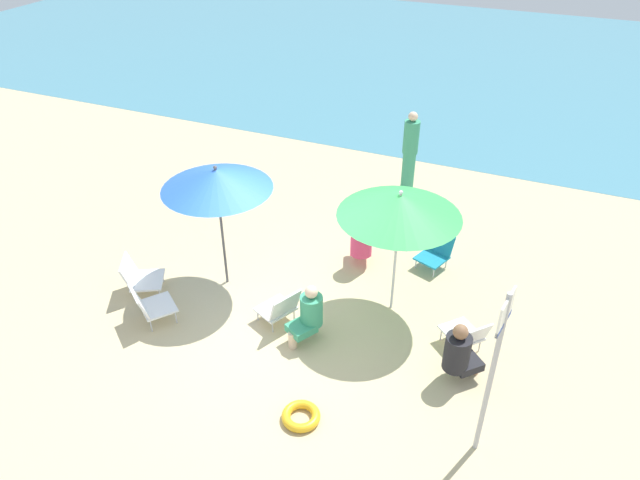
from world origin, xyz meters
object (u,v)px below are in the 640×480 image
at_px(beach_chair_b, 280,307).
at_px(person_a, 410,153).
at_px(umbrella_blue, 216,179).
at_px(beach_chair_e, 436,251).
at_px(beach_chair_c, 139,276).
at_px(beach_chair_d, 150,304).
at_px(umbrella_green, 400,205).
at_px(swim_ring, 301,416).
at_px(beach_chair_a, 467,334).
at_px(person_d, 361,241).
at_px(person_c, 308,314).
at_px(person_b, 460,353).
at_px(warning_sign, 496,356).

xyz_separation_m(beach_chair_b, person_a, (0.62, 4.59, 0.57)).
bearing_deg(umbrella_blue, beach_chair_e, 30.41).
bearing_deg(beach_chair_e, beach_chair_c, -37.95).
bearing_deg(beach_chair_d, beach_chair_e, -12.02).
bearing_deg(beach_chair_d, umbrella_blue, 14.82).
bearing_deg(umbrella_green, swim_ring, -99.02).
bearing_deg(beach_chair_a, beach_chair_d, 57.46).
bearing_deg(person_d, beach_chair_e, -87.86).
bearing_deg(beach_chair_a, person_c, 58.65).
relative_size(beach_chair_a, swim_ring, 1.55).
bearing_deg(person_c, beach_chair_c, -59.97).
height_order(umbrella_blue, person_a, umbrella_blue).
bearing_deg(person_a, beach_chair_a, 31.37).
height_order(umbrella_blue, swim_ring, umbrella_blue).
relative_size(beach_chair_e, person_b, 0.71).
distance_m(umbrella_green, beach_chair_d, 3.90).
height_order(beach_chair_e, warning_sign, warning_sign).
bearing_deg(umbrella_green, person_a, 102.31).
bearing_deg(person_d, beach_chair_d, 117.46).
relative_size(beach_chair_a, person_b, 0.79).
bearing_deg(beach_chair_d, person_b, -44.79).
distance_m(beach_chair_c, swim_ring, 3.63).
bearing_deg(warning_sign, person_c, 169.43).
relative_size(person_c, warning_sign, 0.39).
relative_size(beach_chair_a, person_c, 0.82).
relative_size(person_d, warning_sign, 0.41).
bearing_deg(person_a, beach_chair_d, -19.08).
distance_m(person_a, person_d, 2.75).
distance_m(beach_chair_c, beach_chair_e, 4.83).
distance_m(umbrella_green, person_d, 1.79).
distance_m(beach_chair_c, person_a, 5.65).
xyz_separation_m(umbrella_blue, beach_chair_a, (3.87, -0.09, -1.57)).
relative_size(beach_chair_c, beach_chair_e, 1.15).
height_order(beach_chair_d, person_a, person_a).
bearing_deg(person_b, beach_chair_b, 132.70).
distance_m(beach_chair_d, swim_ring, 2.91).
bearing_deg(person_d, person_a, -20.52).
bearing_deg(umbrella_blue, person_b, -9.70).
relative_size(beach_chair_b, beach_chair_c, 0.91).
bearing_deg(umbrella_blue, person_a, 65.04).
distance_m(person_b, person_d, 2.82).
relative_size(beach_chair_a, warning_sign, 0.32).
relative_size(beach_chair_b, beach_chair_e, 1.04).
distance_m(beach_chair_b, person_a, 4.67).
distance_m(umbrella_green, person_a, 3.79).
distance_m(beach_chair_c, person_d, 3.60).
xyz_separation_m(beach_chair_b, beach_chair_e, (1.75, 2.34, -0.03)).
relative_size(umbrella_green, beach_chair_e, 3.05).
bearing_deg(beach_chair_c, beach_chair_d, -70.25).
bearing_deg(beach_chair_d, swim_ring, -68.65).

